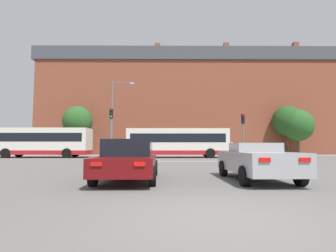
{
  "coord_description": "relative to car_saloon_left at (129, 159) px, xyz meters",
  "views": [
    {
      "loc": [
        -0.88,
        -4.67,
        1.25
      ],
      "look_at": [
        -0.74,
        20.23,
        3.15
      ],
      "focal_mm": 28.0,
      "sensor_mm": 36.0,
      "label": 1
    }
  ],
  "objects": [
    {
      "name": "car_saloon_left",
      "position": [
        0.0,
        0.0,
        0.0
      ],
      "size": [
        2.13,
        4.98,
        1.48
      ],
      "rotation": [
        0.0,
        0.0,
        0.02
      ],
      "color": "#600C0F",
      "rests_on": "ground_plane"
    },
    {
      "name": "ground_plane",
      "position": [
        2.26,
        -5.06,
        -0.75
      ],
      "size": [
        400.0,
        400.0,
        0.0
      ],
      "primitive_type": "plane",
      "color": "#605E5B"
    },
    {
      "name": "far_pavement",
      "position": [
        2.26,
        25.19,
        -0.75
      ],
      "size": [
        69.94,
        2.5,
        0.01
      ],
      "primitive_type": "cube",
      "color": "gray",
      "rests_on": "ground_plane"
    },
    {
      "name": "brick_civic_building",
      "position": [
        5.54,
        34.86,
        7.43
      ],
      "size": [
        48.72,
        12.9,
        18.95
      ],
      "color": "brown",
      "rests_on": "ground_plane"
    },
    {
      "name": "stop_line_strip",
      "position": [
        2.26,
        11.66,
        -0.75
      ],
      "size": [
        8.94,
        0.3,
        0.01
      ],
      "primitive_type": "cube",
      "color": "silver",
      "rests_on": "ground_plane"
    },
    {
      "name": "street_lamp_junction",
      "position": [
        -3.71,
        16.38,
        3.98
      ],
      "size": [
        2.3,
        0.36,
        7.79
      ],
      "color": "slate",
      "rests_on": "ground_plane"
    },
    {
      "name": "pedestrian_walking_west",
      "position": [
        7.01,
        25.95,
        0.25
      ],
      "size": [
        0.4,
        0.46,
        1.7
      ],
      "rotation": [
        0.0,
        0.0,
        4.13
      ],
      "color": "black",
      "rests_on": "ground_plane"
    },
    {
      "name": "tree_distant",
      "position": [
        -10.66,
        25.58,
        3.8
      ],
      "size": [
        3.94,
        3.94,
        6.64
      ],
      "color": "#4C3823",
      "rests_on": "ground_plane"
    },
    {
      "name": "bus_crossing_trailing",
      "position": [
        -12.05,
        18.67,
        0.94
      ],
      "size": [
        10.17,
        2.74,
        3.16
      ],
      "rotation": [
        0.0,
        0.0,
        1.57
      ],
      "color": "silver",
      "rests_on": "ground_plane"
    },
    {
      "name": "pedestrian_walking_east",
      "position": [
        10.1,
        25.21,
        0.29
      ],
      "size": [
        0.44,
        0.32,
        1.77
      ],
      "rotation": [
        0.0,
        0.0,
        2.87
      ],
      "color": "brown",
      "rests_on": "ground_plane"
    },
    {
      "name": "tree_kerbside",
      "position": [
        19.7,
        26.61,
        3.36
      ],
      "size": [
        4.27,
        4.27,
        6.36
      ],
      "color": "#4C3823",
      "rests_on": "ground_plane"
    },
    {
      "name": "bus_crossing_lead",
      "position": [
        2.56,
        18.37,
        0.9
      ],
      "size": [
        10.71,
        2.71,
        3.08
      ],
      "rotation": [
        0.0,
        0.0,
        1.57
      ],
      "color": "silver",
      "rests_on": "ground_plane"
    },
    {
      "name": "traffic_light_near_right",
      "position": [
        7.94,
        12.53,
        1.94
      ],
      "size": [
        0.26,
        0.31,
        3.98
      ],
      "color": "slate",
      "rests_on": "ground_plane"
    },
    {
      "name": "pedestrian_waiting",
      "position": [
        -0.48,
        25.99,
        0.19
      ],
      "size": [
        0.46,
        0.39,
        1.62
      ],
      "rotation": [
        0.0,
        0.0,
        3.64
      ],
      "color": "brown",
      "rests_on": "ground_plane"
    },
    {
      "name": "car_roadster_right",
      "position": [
        4.65,
        -0.15,
        -0.04
      ],
      "size": [
        2.07,
        4.45,
        1.35
      ],
      "rotation": [
        0.0,
        0.0,
        0.03
      ],
      "color": "#9E9EA3",
      "rests_on": "ground_plane"
    },
    {
      "name": "tree_by_building",
      "position": [
        18.62,
        27.29,
        4.0
      ],
      "size": [
        4.2,
        4.2,
        6.98
      ],
      "color": "#4C3823",
      "rests_on": "ground_plane"
    },
    {
      "name": "traffic_light_near_left",
      "position": [
        -3.2,
        11.84,
        2.15
      ],
      "size": [
        0.26,
        0.31,
        4.32
      ],
      "color": "slate",
      "rests_on": "ground_plane"
    }
  ]
}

